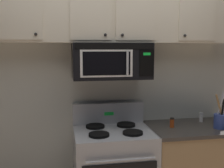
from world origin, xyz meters
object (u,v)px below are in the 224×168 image
Objects in this scene: over_range_microwave at (111,61)px; salt_shaker at (201,117)px; utensil_crock_blue at (220,119)px; spice_jar at (172,123)px.

over_range_microwave reaches higher than salt_shaker.
utensil_crock_blue is 3.79× the size of spice_jar.
over_range_microwave is at bearing -178.58° from salt_shaker.
utensil_crock_blue reaches higher than salt_shaker.
over_range_microwave is 0.88m from spice_jar.
utensil_crock_blue is (1.06, -0.24, -0.58)m from over_range_microwave.
over_range_microwave is 7.36× the size of salt_shaker.
spice_jar is at bearing -10.82° from over_range_microwave.
salt_shaker is (-0.06, 0.26, -0.04)m from utensil_crock_blue.
salt_shaker is at bearing 1.42° from over_range_microwave.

